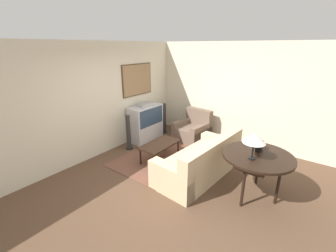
{
  "coord_description": "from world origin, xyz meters",
  "views": [
    {
      "loc": [
        -3.21,
        -2.35,
        2.6
      ],
      "look_at": [
        0.87,
        0.74,
        0.75
      ],
      "focal_mm": 24.0,
      "sensor_mm": 36.0,
      "label": 1
    }
  ],
  "objects_px": {
    "armchair": "(193,130)",
    "mantel_clock": "(259,146)",
    "tv": "(146,123)",
    "coffee_table": "(160,145)",
    "table_lamp": "(254,138)",
    "speaker_tower_left": "(129,133)",
    "couch": "(201,162)",
    "speaker_tower_right": "(164,119)",
    "console_table": "(258,158)"
  },
  "relations": [
    {
      "from": "tv",
      "to": "mantel_clock",
      "type": "distance_m",
      "value": 3.35
    },
    {
      "from": "speaker_tower_left",
      "to": "speaker_tower_right",
      "type": "relative_size",
      "value": 1.0
    },
    {
      "from": "console_table",
      "to": "speaker_tower_left",
      "type": "relative_size",
      "value": 1.29
    },
    {
      "from": "table_lamp",
      "to": "mantel_clock",
      "type": "distance_m",
      "value": 0.48
    },
    {
      "from": "couch",
      "to": "table_lamp",
      "type": "distance_m",
      "value": 1.39
    },
    {
      "from": "tv",
      "to": "mantel_clock",
      "type": "relative_size",
      "value": 6.18
    },
    {
      "from": "mantel_clock",
      "to": "armchair",
      "type": "bearing_deg",
      "value": 57.73
    },
    {
      "from": "coffee_table",
      "to": "table_lamp",
      "type": "distance_m",
      "value": 2.31
    },
    {
      "from": "console_table",
      "to": "table_lamp",
      "type": "relative_size",
      "value": 2.63
    },
    {
      "from": "tv",
      "to": "coffee_table",
      "type": "distance_m",
      "value": 1.35
    },
    {
      "from": "console_table",
      "to": "couch",
      "type": "bearing_deg",
      "value": 89.6
    },
    {
      "from": "speaker_tower_right",
      "to": "mantel_clock",
      "type": "bearing_deg",
      "value": -112.7
    },
    {
      "from": "armchair",
      "to": "table_lamp",
      "type": "xyz_separation_m",
      "value": [
        -1.78,
        -2.19,
        0.91
      ]
    },
    {
      "from": "speaker_tower_left",
      "to": "couch",
      "type": "bearing_deg",
      "value": -90.01
    },
    {
      "from": "coffee_table",
      "to": "table_lamp",
      "type": "height_order",
      "value": "table_lamp"
    },
    {
      "from": "speaker_tower_left",
      "to": "speaker_tower_right",
      "type": "bearing_deg",
      "value": 0.0
    },
    {
      "from": "speaker_tower_right",
      "to": "coffee_table",
      "type": "bearing_deg",
      "value": -145.12
    },
    {
      "from": "console_table",
      "to": "speaker_tower_left",
      "type": "xyz_separation_m",
      "value": [
        0.01,
        3.24,
        -0.31
      ]
    },
    {
      "from": "table_lamp",
      "to": "speaker_tower_left",
      "type": "relative_size",
      "value": 0.49
    },
    {
      "from": "table_lamp",
      "to": "mantel_clock",
      "type": "height_order",
      "value": "table_lamp"
    },
    {
      "from": "mantel_clock",
      "to": "tv",
      "type": "bearing_deg",
      "value": 79.9
    },
    {
      "from": "armchair",
      "to": "coffee_table",
      "type": "bearing_deg",
      "value": -82.36
    },
    {
      "from": "tv",
      "to": "console_table",
      "type": "height_order",
      "value": "tv"
    },
    {
      "from": "couch",
      "to": "speaker_tower_right",
      "type": "relative_size",
      "value": 2.26
    },
    {
      "from": "table_lamp",
      "to": "mantel_clock",
      "type": "bearing_deg",
      "value": -0.12
    },
    {
      "from": "mantel_clock",
      "to": "speaker_tower_right",
      "type": "distance_m",
      "value": 3.5
    },
    {
      "from": "speaker_tower_right",
      "to": "armchair",
      "type": "bearing_deg",
      "value": -87.26
    },
    {
      "from": "armchair",
      "to": "mantel_clock",
      "type": "relative_size",
      "value": 5.31
    },
    {
      "from": "mantel_clock",
      "to": "console_table",
      "type": "bearing_deg",
      "value": -165.21
    },
    {
      "from": "armchair",
      "to": "mantel_clock",
      "type": "distance_m",
      "value": 2.67
    },
    {
      "from": "couch",
      "to": "coffee_table",
      "type": "xyz_separation_m",
      "value": [
        0.01,
        1.1,
        0.08
      ]
    },
    {
      "from": "armchair",
      "to": "console_table",
      "type": "xyz_separation_m",
      "value": [
        -1.56,
        -2.24,
        0.47
      ]
    },
    {
      "from": "couch",
      "to": "table_lamp",
      "type": "bearing_deg",
      "value": 82.29
    },
    {
      "from": "coffee_table",
      "to": "table_lamp",
      "type": "relative_size",
      "value": 2.18
    },
    {
      "from": "tv",
      "to": "speaker_tower_left",
      "type": "relative_size",
      "value": 1.17
    },
    {
      "from": "tv",
      "to": "couch",
      "type": "bearing_deg",
      "value": -108.79
    },
    {
      "from": "tv",
      "to": "speaker_tower_right",
      "type": "relative_size",
      "value": 1.17
    },
    {
      "from": "tv",
      "to": "armchair",
      "type": "relative_size",
      "value": 1.17
    },
    {
      "from": "tv",
      "to": "couch",
      "type": "relative_size",
      "value": 0.52
    },
    {
      "from": "tv",
      "to": "table_lamp",
      "type": "distance_m",
      "value": 3.48
    },
    {
      "from": "coffee_table",
      "to": "console_table",
      "type": "xyz_separation_m",
      "value": [
        -0.02,
        -2.2,
        0.37
      ]
    },
    {
      "from": "mantel_clock",
      "to": "speaker_tower_right",
      "type": "relative_size",
      "value": 0.19
    },
    {
      "from": "couch",
      "to": "speaker_tower_left",
      "type": "relative_size",
      "value": 2.26
    },
    {
      "from": "coffee_table",
      "to": "console_table",
      "type": "bearing_deg",
      "value": -90.43
    },
    {
      "from": "coffee_table",
      "to": "tv",
      "type": "bearing_deg",
      "value": 56.39
    },
    {
      "from": "speaker_tower_left",
      "to": "speaker_tower_right",
      "type": "height_order",
      "value": "same"
    },
    {
      "from": "speaker_tower_right",
      "to": "speaker_tower_left",
      "type": "bearing_deg",
      "value": 180.0
    },
    {
      "from": "coffee_table",
      "to": "table_lamp",
      "type": "xyz_separation_m",
      "value": [
        -0.23,
        -2.15,
        0.8
      ]
    },
    {
      "from": "speaker_tower_left",
      "to": "armchair",
      "type": "bearing_deg",
      "value": -32.79
    },
    {
      "from": "speaker_tower_left",
      "to": "tv",
      "type": "bearing_deg",
      "value": 5.81
    }
  ]
}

